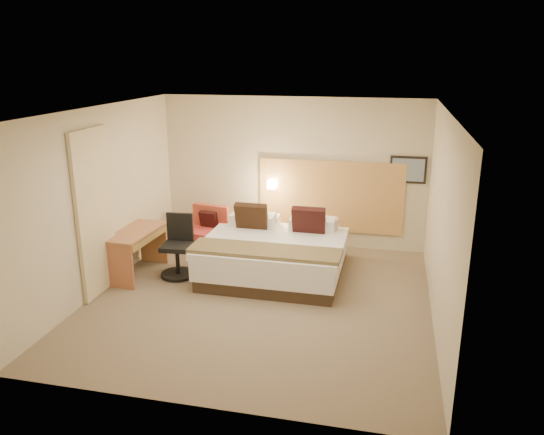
% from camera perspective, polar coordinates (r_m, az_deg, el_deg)
% --- Properties ---
extents(floor, '(4.80, 5.00, 0.02)m').
position_cam_1_polar(floor, '(7.76, -1.33, -8.89)').
color(floor, '#796751').
rests_on(floor, ground).
extents(ceiling, '(4.80, 5.00, 0.02)m').
position_cam_1_polar(ceiling, '(7.01, -1.49, 11.53)').
color(ceiling, white).
rests_on(ceiling, floor).
extents(wall_back, '(4.80, 0.02, 2.70)m').
position_cam_1_polar(wall_back, '(9.65, 2.25, 4.87)').
color(wall_back, beige).
rests_on(wall_back, floor).
extents(wall_front, '(4.80, 0.02, 2.70)m').
position_cam_1_polar(wall_front, '(5.02, -8.48, -7.07)').
color(wall_front, beige).
rests_on(wall_front, floor).
extents(wall_left, '(0.02, 5.00, 2.70)m').
position_cam_1_polar(wall_left, '(8.18, -18.01, 1.81)').
color(wall_left, beige).
rests_on(wall_left, floor).
extents(wall_right, '(0.02, 5.00, 2.70)m').
position_cam_1_polar(wall_right, '(7.09, 17.83, -0.45)').
color(wall_right, beige).
rests_on(wall_right, floor).
extents(headboard_panel, '(2.60, 0.04, 1.30)m').
position_cam_1_polar(headboard_panel, '(9.60, 6.29, 2.27)').
color(headboard_panel, tan).
rests_on(headboard_panel, wall_back).
extents(art_frame, '(0.62, 0.03, 0.47)m').
position_cam_1_polar(art_frame, '(9.44, 14.42, 5.00)').
color(art_frame, black).
rests_on(art_frame, wall_back).
extents(art_canvas, '(0.54, 0.01, 0.39)m').
position_cam_1_polar(art_canvas, '(9.42, 14.42, 4.98)').
color(art_canvas, gray).
rests_on(art_canvas, wall_back).
extents(lamp_arm, '(0.02, 0.12, 0.02)m').
position_cam_1_polar(lamp_arm, '(9.67, 0.10, 3.71)').
color(lamp_arm, silver).
rests_on(lamp_arm, wall_back).
extents(lamp_shade, '(0.15, 0.15, 0.15)m').
position_cam_1_polar(lamp_shade, '(9.62, 0.02, 3.63)').
color(lamp_shade, '#FEECC6').
rests_on(lamp_shade, wall_back).
extents(curtain, '(0.06, 0.90, 2.42)m').
position_cam_1_polar(curtain, '(7.98, -18.51, 0.42)').
color(curtain, beige).
rests_on(curtain, wall_left).
extents(bottle_a, '(0.08, 0.08, 0.20)m').
position_cam_1_polar(bottle_a, '(9.31, -3.36, 0.04)').
color(bottle_a, '#91B6E1').
rests_on(bottle_a, side_table).
extents(bottle_b, '(0.08, 0.08, 0.20)m').
position_cam_1_polar(bottle_b, '(9.33, -3.33, 0.08)').
color(bottle_b, '#7A8BBC').
rests_on(bottle_b, side_table).
extents(menu_folder, '(0.14, 0.09, 0.22)m').
position_cam_1_polar(menu_folder, '(9.26, -2.39, 0.01)').
color(menu_folder, '#371A16').
rests_on(menu_folder, side_table).
extents(bed, '(2.24, 2.15, 1.07)m').
position_cam_1_polar(bed, '(8.54, 0.41, -3.77)').
color(bed, '#38291C').
rests_on(bed, floor).
extents(lounge_chair, '(0.80, 0.72, 0.75)m').
position_cam_1_polar(lounge_chair, '(9.77, -7.06, -1.50)').
color(lounge_chair, '#A67C4E').
rests_on(lounge_chair, floor).
extents(side_table, '(0.65, 0.65, 0.56)m').
position_cam_1_polar(side_table, '(9.40, -3.01, -2.03)').
color(side_table, white).
rests_on(side_table, floor).
extents(desk, '(0.61, 1.21, 0.74)m').
position_cam_1_polar(desk, '(8.66, -14.29, -2.37)').
color(desk, '#A56740').
rests_on(desk, floor).
extents(desk_chair, '(0.59, 0.59, 0.98)m').
position_cam_1_polar(desk_chair, '(8.56, -10.06, -3.58)').
color(desk_chair, black).
rests_on(desk_chair, floor).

